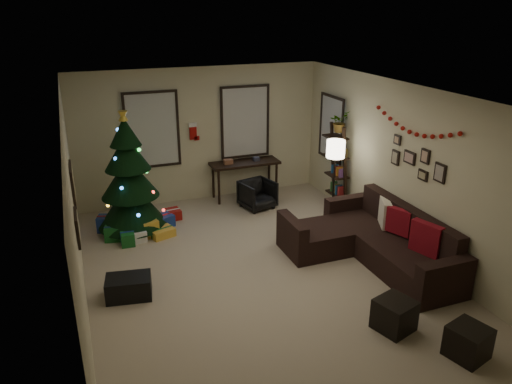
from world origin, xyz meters
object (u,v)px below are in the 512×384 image
Objects in this scene: desk at (245,166)px; desk_chair at (258,194)px; sofa at (373,242)px; bookshelf at (338,169)px; christmas_tree at (130,182)px.

desk_chair is at bearing -87.12° from desk.
sofa is at bearing -84.43° from desk_chair.
desk_chair is 0.33× the size of bookshelf.
desk_chair is at bearing 155.84° from bookshelf.
desk_chair is at bearing 4.40° from christmas_tree.
christmas_tree reaches higher than bookshelf.
christmas_tree is at bearing -160.93° from desk.
christmas_tree is 0.83× the size of sofa.
desk_chair is at bearing 110.25° from sofa.
bookshelf is at bearing -38.84° from desk_chair.
bookshelf reaches higher than desk_chair.
sofa is 1.89× the size of desk.
desk is (2.43, 0.84, -0.25)m from christmas_tree.
bookshelf reaches higher than sofa.
christmas_tree is at bearing 173.44° from bookshelf.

